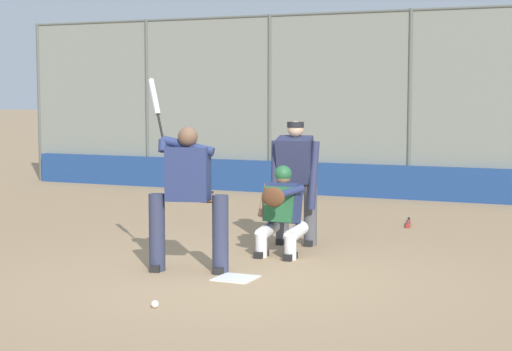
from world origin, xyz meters
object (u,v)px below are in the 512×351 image
object	(u,v)px
catcher_behind_plate	(281,210)
spare_bat_by_padding	(408,223)
fielding_glove_on_dirt	(209,200)
batter_at_plate	(188,193)
umpire_home	(296,179)
spare_bat_third_base_side	(194,194)
baseball_loose	(155,304)

from	to	relation	value
catcher_behind_plate	spare_bat_by_padding	bearing A→B (deg)	-104.67
spare_bat_by_padding	fielding_glove_on_dirt	size ratio (longest dim) A/B	2.90
batter_at_plate	umpire_home	bearing A→B (deg)	-118.00
spare_bat_third_base_side	fielding_glove_on_dirt	size ratio (longest dim) A/B	2.95
umpire_home	batter_at_plate	bearing A→B (deg)	70.64
baseball_loose	spare_bat_third_base_side	bearing A→B (deg)	-64.41
spare_bat_third_base_side	umpire_home	bearing A→B (deg)	59.14
batter_at_plate	fielding_glove_on_dirt	size ratio (longest dim) A/B	7.66
spare_bat_third_base_side	baseball_loose	bearing A→B (deg)	43.22
catcher_behind_plate	spare_bat_third_base_side	xyz separation A→B (m)	(3.99, -5.19, -0.56)
catcher_behind_plate	umpire_home	size ratio (longest dim) A/B	0.68
umpire_home	spare_bat_third_base_side	size ratio (longest dim) A/B	1.96
batter_at_plate	umpire_home	xyz separation A→B (m)	(-0.50, -2.11, -0.01)
fielding_glove_on_dirt	baseball_loose	bearing A→B (deg)	113.24
spare_bat_by_padding	fielding_glove_on_dirt	distance (m)	4.29
umpire_home	fielding_glove_on_dirt	distance (m)	4.82
umpire_home	fielding_glove_on_dirt	xyz separation A→B (m)	(3.12, -3.57, -0.85)
batter_at_plate	umpire_home	distance (m)	2.17
umpire_home	spare_bat_third_base_side	distance (m)	5.90
catcher_behind_plate	spare_bat_third_base_side	bearing A→B (deg)	-51.88
batter_at_plate	fielding_glove_on_dirt	xyz separation A→B (m)	(2.62, -5.67, -0.86)
spare_bat_third_base_side	baseball_loose	size ratio (longest dim) A/B	11.52
catcher_behind_plate	baseball_loose	bearing A→B (deg)	88.27
umpire_home	spare_bat_third_base_side	bearing A→B (deg)	-54.41
catcher_behind_plate	baseball_loose	distance (m)	2.95
batter_at_plate	spare_bat_by_padding	size ratio (longest dim) A/B	2.64
batter_at_plate	spare_bat_third_base_side	size ratio (longest dim) A/B	2.60
spare_bat_by_padding	baseball_loose	xyz separation A→B (m)	(0.97, 6.04, 0.00)
baseball_loose	batter_at_plate	bearing A→B (deg)	-72.46
batter_at_plate	fielding_glove_on_dirt	bearing A→B (deg)	-79.78
batter_at_plate	umpire_home	size ratio (longest dim) A/B	1.32
batter_at_plate	spare_bat_third_base_side	world-z (taller)	batter_at_plate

